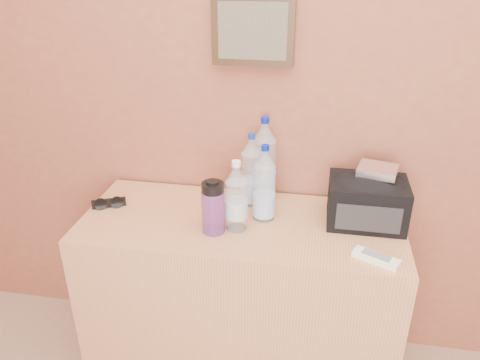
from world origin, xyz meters
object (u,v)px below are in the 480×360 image
Objects in this scene: pet_large_d at (264,187)px; foil_packet at (378,170)px; pet_large_b at (264,164)px; sunglasses at (109,203)px; dresser at (241,299)px; ac_remote at (376,258)px; pet_large_c at (251,173)px; pet_small at (236,200)px; toiletry_bag at (367,199)px; nalgene_bottle at (213,207)px.

foil_packet is (0.40, 0.06, 0.07)m from pet_large_d.
pet_large_b is 2.63× the size of sunglasses.
ac_remote is at bearing -19.59° from dresser.
pet_small is at bearing -96.01° from pet_large_c.
dresser is at bearing -106.21° from pet_large_b.
pet_small is at bearing -162.80° from foil_packet.
dresser is at bearing -25.98° from sunglasses.
ac_remote is at bearing -34.58° from pet_large_c.
dresser is at bearing -170.81° from toiletry_bag.
toiletry_bag is 0.11m from foil_packet.
toiletry_bag is (0.37, 0.03, -0.04)m from pet_large_d.
pet_large_b is 2.57× the size of foil_packet.
pet_small is (-0.07, -0.25, -0.03)m from pet_large_b.
pet_large_c is 1.94× the size of ac_remote.
pet_large_d is 2.25× the size of sunglasses.
pet_large_d is 1.06× the size of toiletry_bag.
pet_large_b is 0.58m from ac_remote.
nalgene_bottle is at bearing -112.62° from pet_large_c.
pet_small is at bearing -167.65° from ac_remote.
pet_large_d reaches higher than pet_small.
pet_large_c is 0.99× the size of pet_large_d.
pet_small reaches higher than sunglasses.
pet_small reaches higher than ac_remote.
sunglasses is (-0.53, 0.01, 0.39)m from dresser.
toiletry_bag reaches higher than ac_remote.
pet_large_d is 2.20× the size of foil_packet.
pet_large_d is at bearing -174.89° from toiletry_bag.
pet_large_c is 0.57m from ac_remote.
pet_large_b is 1.24× the size of toiletry_bag.
sunglasses is at bearing -166.09° from pet_large_c.
toiletry_bag is at bearing 5.21° from pet_large_d.
sunglasses is at bearing -176.62° from toiletry_bag.
pet_large_b is at bearing -7.03° from sunglasses.
pet_large_d reaches higher than nalgene_bottle.
nalgene_bottle reaches higher than ac_remote.
dresser is 9.18× the size of sunglasses.
dresser is at bearing -168.43° from foil_packet.
pet_small is (-0.01, -0.05, 0.49)m from dresser.
sunglasses reaches higher than ac_remote.
pet_large_d reaches higher than sunglasses.
dresser is 4.08× the size of pet_large_d.
nalgene_bottle is at bearing -163.51° from toiletry_bag.
ac_remote is at bearing -34.78° from sunglasses.
foil_packet is at bearing 8.26° from pet_large_d.
pet_small is at bearing 23.60° from nalgene_bottle.
pet_large_d is 1.10× the size of pet_small.
toiletry_bag is at bearing -136.46° from foil_packet.
sunglasses is (-0.59, -0.18, -0.14)m from pet_large_b.
toiletry_bag is at bearing -9.66° from pet_large_c.
dresser is 0.66m from toiletry_bag.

